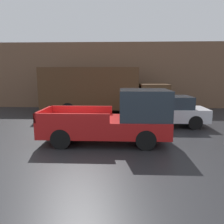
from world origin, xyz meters
name	(u,v)px	position (x,y,z in m)	size (l,w,h in m)	color
ground_plane	(70,143)	(0.00, 0.00, 0.00)	(60.00, 60.00, 0.00)	#232326
building_wall	(96,76)	(0.00, 9.58, 2.65)	(28.00, 0.15, 5.31)	brown
pickup_truck	(118,118)	(1.96, 0.23, 1.01)	(5.15, 2.05, 2.19)	red
car	(167,111)	(4.58, 3.28, 0.82)	(4.24, 1.82, 1.62)	silver
delivery_truck	(99,89)	(0.55, 6.85, 1.73)	(8.70, 2.55, 3.22)	#472D19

